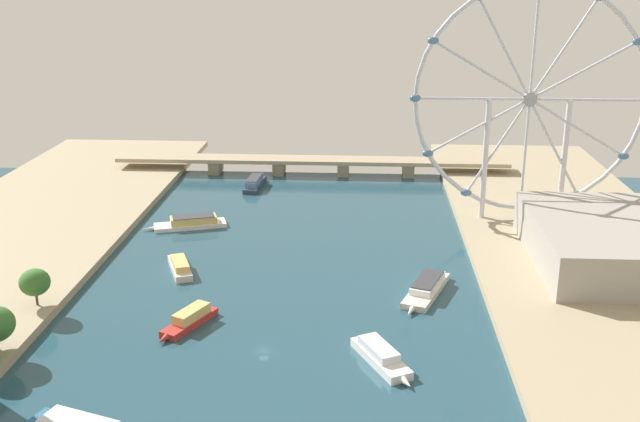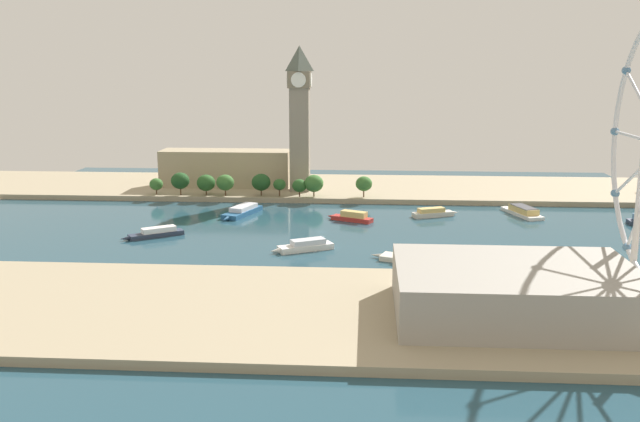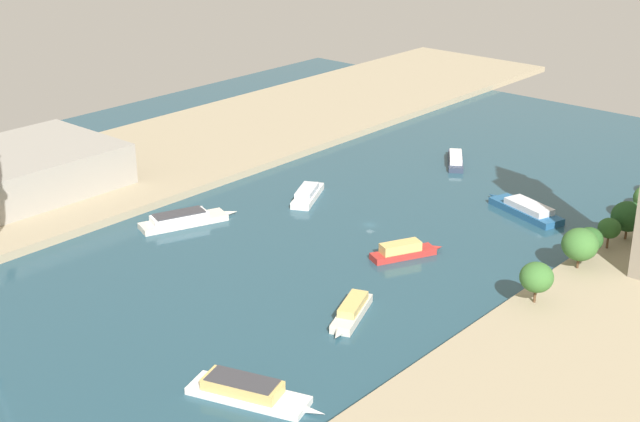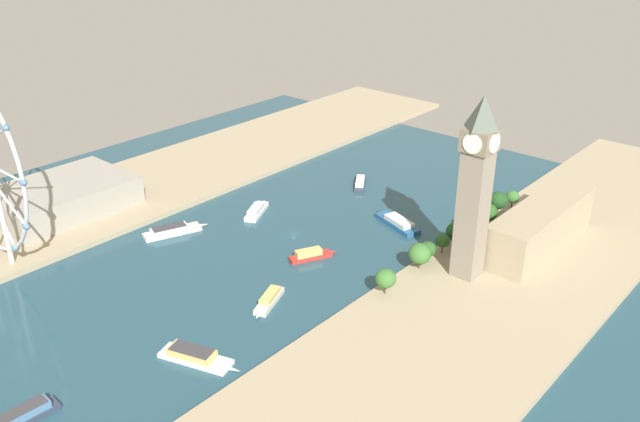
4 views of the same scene
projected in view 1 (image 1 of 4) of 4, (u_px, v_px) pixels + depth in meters
ground_plane at (264, 351)px, 218.86m from camera, size 399.69×399.69×0.00m
ferris_wheel at (530, 101)px, 309.55m from camera, size 99.35×3.20×100.82m
riverside_hall at (607, 242)px, 274.24m from camera, size 53.24×75.15×15.85m
river_bridge at (311, 162)px, 404.08m from camera, size 211.69×14.80×8.66m
tour_boat_0 at (255, 183)px, 380.89m from camera, size 8.47×32.29×5.54m
tour_boat_1 at (191, 223)px, 322.10m from camera, size 35.69×18.15×5.06m
tour_boat_2 at (426, 288)px, 256.80m from camera, size 18.99×36.26×4.82m
tour_boat_3 at (381, 356)px, 211.62m from camera, size 17.63×27.91×4.91m
tour_boat_5 at (189, 320)px, 233.33m from camera, size 14.86×25.16×5.31m
tour_boat_6 at (180, 266)px, 275.57m from camera, size 13.99×26.14×4.82m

